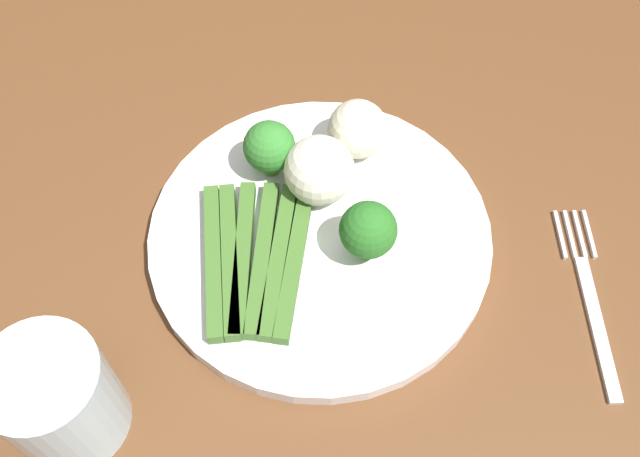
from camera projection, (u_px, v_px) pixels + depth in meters
The scene contains 9 objects.
dining_table at pixel (255, 337), 0.67m from camera, with size 1.33×0.97×0.77m.
plate at pixel (320, 237), 0.59m from camera, with size 0.28×0.28×0.01m, color white.
asparagus_bundle at pixel (254, 259), 0.57m from camera, with size 0.09×0.14×0.01m.
broccoli_back at pixel (368, 231), 0.55m from camera, with size 0.04×0.04×0.05m.
broccoli_front_left at pixel (269, 147), 0.60m from camera, with size 0.04×0.04×0.05m.
cauliflower_edge at pixel (358, 129), 0.61m from camera, with size 0.05×0.05×0.05m, color beige.
cauliflower_right at pixel (319, 170), 0.58m from camera, with size 0.06×0.06×0.06m, color white.
fork at pixel (590, 297), 0.57m from camera, with size 0.03×0.17×0.00m.
water_glass at pixel (58, 398), 0.48m from camera, with size 0.08×0.08×0.09m, color silver.
Camera 1 is at (0.04, -0.27, 1.29)m, focal length 41.21 mm.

